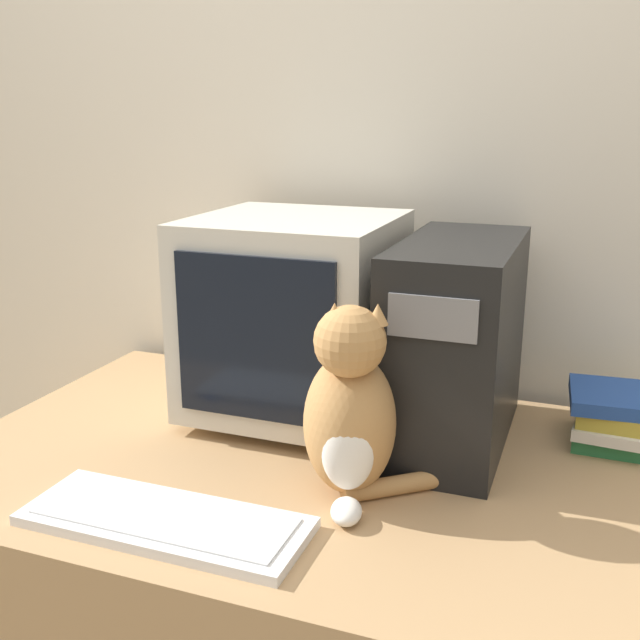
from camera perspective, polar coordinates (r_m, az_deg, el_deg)
The scene contains 8 objects.
wall_back at distance 1.83m, azimuth 4.74°, elevation 10.22°, with size 7.00×0.05×2.50m.
desk at distance 1.69m, azimuth -1.20°, elevation -22.21°, with size 1.38×0.90×0.77m.
crt_monitor at distance 1.61m, azimuth -1.90°, elevation 0.34°, with size 0.41×0.41×0.44m.
computer_tower at distance 1.51m, azimuth 10.28°, elevation -1.74°, with size 0.22×0.47×0.41m.
keyboard at distance 1.28m, azimuth -11.74°, elevation -14.75°, with size 0.48×0.17×0.02m.
cat at distance 1.30m, azimuth 2.33°, elevation -7.11°, with size 0.26×0.27×0.35m.
book_stack at distance 1.63m, azimuth 21.32°, elevation -6.92°, with size 0.17×0.19×0.11m.
pen at distance 1.41m, azimuth -15.18°, elevation -12.18°, with size 0.13×0.04×0.01m.
Camera 1 is at (0.50, -0.78, 1.43)m, focal length 42.00 mm.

